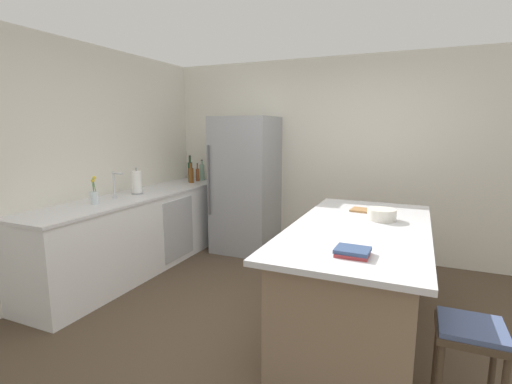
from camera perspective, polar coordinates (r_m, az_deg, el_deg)
The scene contains 17 objects.
ground_plane at distance 3.36m, azimuth 4.13°, elevation -20.54°, with size 7.20×7.20×0.00m, color #4C3D2D.
wall_rear at distance 5.10m, azimuth 12.81°, elevation 5.10°, with size 6.00×0.10×2.60m, color silver.
wall_left at distance 4.38m, azimuth -27.48°, elevation 3.51°, with size 0.10×6.00×2.60m, color silver.
counter_run_left at distance 4.71m, azimuth -17.57°, elevation -5.87°, with size 0.68×2.93×0.92m.
kitchen_island at distance 3.32m, azimuth 15.27°, elevation -12.53°, with size 1.07×2.20×0.90m.
refrigerator at distance 5.12m, azimuth -1.59°, elevation 1.10°, with size 0.79×0.75×1.84m.
bar_stool at distance 2.54m, azimuth 29.93°, elevation -19.41°, with size 0.36×0.36×0.62m.
sink_faucet at distance 4.42m, azimuth -20.78°, elevation 1.11°, with size 0.15×0.05×0.30m.
flower_vase at distance 4.18m, azimuth -23.50°, elevation -0.42°, with size 0.08×0.08×0.29m.
paper_towel_roll at distance 4.64m, azimuth -17.77°, elevation 1.37°, with size 0.14×0.14×0.31m.
gin_bottle at distance 5.63m, azimuth -8.26°, elevation 3.06°, with size 0.07×0.07×0.30m.
vinegar_bottle at distance 5.56m, azimuth -8.93°, elevation 2.69°, with size 0.05×0.05×0.26m.
wine_bottle at distance 5.50m, azimuth -10.05°, elevation 3.17°, with size 0.07×0.07×0.38m.
whiskey_bottle at distance 5.39m, azimuth -9.92°, elevation 2.62°, with size 0.07×0.07×0.29m.
cookbook_stack at distance 2.46m, azimuth 14.55°, elevation -8.84°, with size 0.22×0.19×0.05m.
mixing_bowl at distance 3.43m, azimuth 18.68°, elevation -3.28°, with size 0.25×0.25×0.10m.
cutting_board at distance 3.74m, azimuth 16.93°, elevation -2.77°, with size 0.35×0.22×0.02m.
Camera 1 is at (0.95, -2.74, 1.70)m, focal length 26.14 mm.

